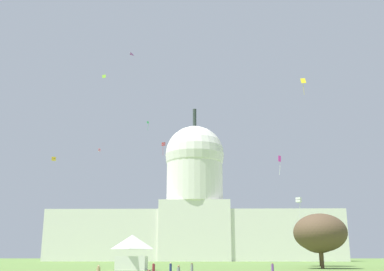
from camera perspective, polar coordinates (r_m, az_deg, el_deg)
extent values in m
cube|color=silver|center=(223.15, -8.74, -12.37)|extent=(68.90, 23.17, 23.29)
cube|color=silver|center=(222.18, 9.48, -12.33)|extent=(68.90, 23.17, 23.29)
cube|color=silver|center=(220.08, 0.35, -11.96)|extent=(32.80, 25.49, 27.45)
cylinder|color=silver|center=(222.81, 0.34, -5.42)|extent=(27.38, 27.38, 23.38)
sphere|color=silver|center=(225.02, 0.34, -2.48)|extent=(29.07, 29.07, 29.07)
cylinder|color=#2D3833|center=(229.91, 0.33, 2.21)|extent=(1.80, 1.80, 9.44)
cube|color=white|center=(87.72, -7.61, -15.64)|extent=(5.46, 4.98, 2.51)
pyramid|color=white|center=(87.74, -7.52, -13.14)|extent=(5.74, 5.23, 2.58)
cylinder|color=brown|center=(100.21, 16.03, -14.42)|extent=(0.72, 0.72, 4.87)
ellipsoid|color=brown|center=(100.31, 15.83, -11.68)|extent=(15.70, 15.68, 7.90)
cylinder|color=#42301E|center=(122.43, 15.85, -14.36)|extent=(0.64, 0.64, 5.09)
ellipsoid|color=#42301E|center=(122.55, 15.67, -11.83)|extent=(11.26, 11.19, 9.56)
sphere|color=#A37556|center=(54.75, -1.69, -16.11)|extent=(0.35, 0.35, 0.25)
cylinder|color=gray|center=(63.43, -0.01, -16.57)|extent=(0.48, 0.48, 1.49)
sphere|color=brown|center=(63.41, -0.01, -15.81)|extent=(0.29, 0.29, 0.21)
cylinder|color=maroon|center=(72.07, -4.86, -16.36)|extent=(0.58, 0.58, 1.39)
sphere|color=tan|center=(72.05, -4.85, -15.72)|extent=(0.28, 0.28, 0.21)
cylinder|color=#703D93|center=(77.44, 10.11, -16.12)|extent=(0.55, 0.55, 1.29)
sphere|color=#A37556|center=(77.42, 10.08, -15.56)|extent=(0.31, 0.31, 0.22)
sphere|color=tan|center=(59.21, -11.67, -15.81)|extent=(0.34, 0.34, 0.25)
sphere|color=brown|center=(32.76, -5.47, -16.63)|extent=(0.30, 0.30, 0.22)
cylinder|color=navy|center=(78.21, -2.71, -16.30)|extent=(0.50, 0.50, 1.30)
sphere|color=beige|center=(78.19, -2.71, -15.74)|extent=(0.30, 0.30, 0.24)
cube|color=#D1339E|center=(105.52, 10.96, -2.88)|extent=(0.74, 0.59, 1.50)
cylinder|color=white|center=(105.08, 11.00, -4.10)|extent=(0.43, 0.14, 3.13)
cube|color=red|center=(149.28, -3.61, -1.20)|extent=(1.25, 1.28, 0.61)
cube|color=red|center=(149.43, -3.60, -0.96)|extent=(1.25, 1.28, 0.61)
cylinder|color=red|center=(148.88, -3.68, -1.87)|extent=(0.10, 0.45, 3.19)
pyramid|color=purple|center=(111.95, -7.87, 9.89)|extent=(1.15, 1.76, 0.14)
cube|color=green|center=(193.34, -5.58, 1.66)|extent=(0.96, 0.78, 1.01)
cylinder|color=green|center=(192.72, -5.56, 1.04)|extent=(0.55, 0.32, 3.36)
cube|color=yellow|center=(104.99, 13.82, 6.71)|extent=(1.12, 0.62, 1.41)
cylinder|color=yellow|center=(104.28, 13.88, 5.68)|extent=(0.18, 0.22, 2.57)
cube|color=#8CD133|center=(135.53, -11.01, 7.32)|extent=(1.20, 0.25, 1.18)
cube|color=pink|center=(162.28, -11.58, -1.86)|extent=(1.10, 1.05, 0.65)
cube|color=pink|center=(162.38, -11.57, -1.70)|extent=(1.10, 1.05, 0.65)
cube|color=gold|center=(120.30, -17.01, -2.95)|extent=(1.10, 1.13, 0.51)
cube|color=gold|center=(120.41, -16.99, -2.70)|extent=(1.10, 1.13, 0.51)
cube|color=white|center=(78.51, 13.28, -8.03)|extent=(1.08, 1.08, 0.39)
cube|color=white|center=(78.55, 13.26, -7.74)|extent=(1.08, 1.08, 0.39)
cylinder|color=white|center=(78.37, 13.41, -9.10)|extent=(0.25, 0.35, 2.58)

